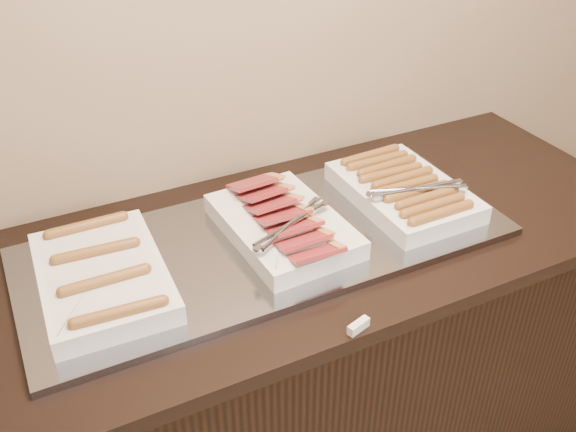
{
  "coord_description": "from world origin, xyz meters",
  "views": [
    {
      "loc": [
        -0.55,
        0.95,
        1.85
      ],
      "look_at": [
        0.04,
        2.13,
        0.97
      ],
      "focal_mm": 40.0,
      "sensor_mm": 36.0,
      "label": 1
    }
  ],
  "objects_px": {
    "dish_left": "(102,276)",
    "dish_center": "(283,224)",
    "dish_right": "(404,190)",
    "warming_tray": "(268,242)",
    "counter": "(276,368)"
  },
  "relations": [
    {
      "from": "counter",
      "to": "dish_center",
      "type": "distance_m",
      "value": 0.5
    },
    {
      "from": "counter",
      "to": "dish_right",
      "type": "bearing_deg",
      "value": -0.48
    },
    {
      "from": "dish_right",
      "to": "counter",
      "type": "bearing_deg",
      "value": 179.24
    },
    {
      "from": "counter",
      "to": "warming_tray",
      "type": "xyz_separation_m",
      "value": [
        -0.02,
        0.0,
        0.46
      ]
    },
    {
      "from": "warming_tray",
      "to": "dish_right",
      "type": "relative_size",
      "value": 3.03
    },
    {
      "from": "dish_left",
      "to": "dish_center",
      "type": "bearing_deg",
      "value": 1.56
    },
    {
      "from": "counter",
      "to": "dish_right",
      "type": "relative_size",
      "value": 5.21
    },
    {
      "from": "counter",
      "to": "dish_left",
      "type": "relative_size",
      "value": 5.04
    },
    {
      "from": "dish_center",
      "to": "warming_tray",
      "type": "bearing_deg",
      "value": 172.22
    },
    {
      "from": "dish_left",
      "to": "dish_right",
      "type": "distance_m",
      "value": 0.81
    },
    {
      "from": "dish_left",
      "to": "dish_right",
      "type": "bearing_deg",
      "value": 1.79
    },
    {
      "from": "warming_tray",
      "to": "dish_right",
      "type": "xyz_separation_m",
      "value": [
        0.4,
        -0.0,
        0.04
      ]
    },
    {
      "from": "dish_left",
      "to": "counter",
      "type": "bearing_deg",
      "value": 2.02
    },
    {
      "from": "dish_center",
      "to": "dish_right",
      "type": "distance_m",
      "value": 0.36
    },
    {
      "from": "dish_left",
      "to": "dish_center",
      "type": "xyz_separation_m",
      "value": [
        0.45,
        -0.0,
        0.0
      ]
    }
  ]
}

